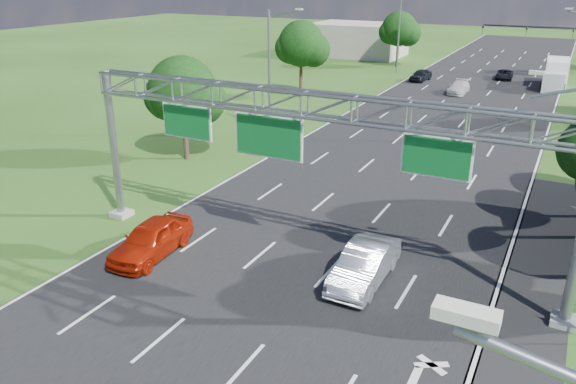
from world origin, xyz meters
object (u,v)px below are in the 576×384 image
Objects in this scene: sign_gantry at (306,118)px; traffic_signal at (557,41)px; box_truck at (556,74)px; red_coupe at (151,239)px; silver_sedan at (365,265)px.

sign_gantry is 53.51m from traffic_signal.
traffic_signal is at bearing 107.32° from box_truck.
box_truck is (0.52, -1.40, -3.66)m from traffic_signal.
red_coupe is 56.33m from box_truck.
box_truck is (4.51, 52.13, 0.67)m from silver_sedan.
traffic_signal is 2.41× the size of silver_sedan.
sign_gantry is 6.85m from silver_sedan.
red_coupe is at bearing -103.98° from traffic_signal.
traffic_signal is 53.85m from silver_sedan.
silver_sedan is at bearing -9.35° from sign_gantry.
red_coupe is (-13.91, -55.85, -4.31)m from traffic_signal.
sign_gantry is 1.92× the size of traffic_signal.
sign_gantry is 4.68× the size of red_coupe.
red_coupe is 10.18m from silver_sedan.
silver_sedan is 0.60× the size of box_truck.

